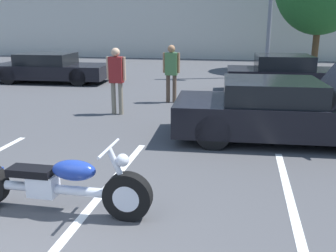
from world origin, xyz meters
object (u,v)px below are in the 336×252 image
at_px(motorcycle, 54,185).
at_px(show_car_hood_open, 279,110).
at_px(spectator_midground, 116,75).
at_px(parked_car_mid_row, 50,68).
at_px(spectator_by_show_car, 171,69).
at_px(parked_car_right_row, 286,75).

xyz_separation_m(motorcycle, show_car_hood_open, (3.08, 3.82, 0.24)).
distance_m(motorcycle, spectator_midground, 5.41).
height_order(parked_car_mid_row, spectator_midground, spectator_midground).
relative_size(show_car_hood_open, spectator_by_show_car, 2.52).
bearing_deg(spectator_midground, motorcycle, -79.94).
distance_m(show_car_hood_open, parked_car_mid_row, 10.55).
xyz_separation_m(motorcycle, parked_car_mid_row, (-5.41, 10.08, 0.18)).
distance_m(parked_car_mid_row, spectator_midground, 6.58).
bearing_deg(show_car_hood_open, spectator_midground, 156.73).
bearing_deg(motorcycle, parked_car_right_row, 67.58).
relative_size(show_car_hood_open, parked_car_right_row, 1.05).
relative_size(motorcycle, parked_car_mid_row, 0.54).
bearing_deg(spectator_by_show_car, parked_car_right_row, 32.11).
bearing_deg(spectator_by_show_car, spectator_midground, -122.16).
height_order(show_car_hood_open, parked_car_mid_row, show_car_hood_open).
bearing_deg(motorcycle, show_car_hood_open, 50.74).
distance_m(show_car_hood_open, spectator_midground, 4.30).
distance_m(show_car_hood_open, spectator_by_show_car, 4.37).
distance_m(motorcycle, spectator_by_show_car, 7.10).
bearing_deg(spectator_by_show_car, motorcycle, -91.52).
bearing_deg(parked_car_mid_row, parked_car_right_row, -7.74).
bearing_deg(parked_car_right_row, spectator_midground, -142.70).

